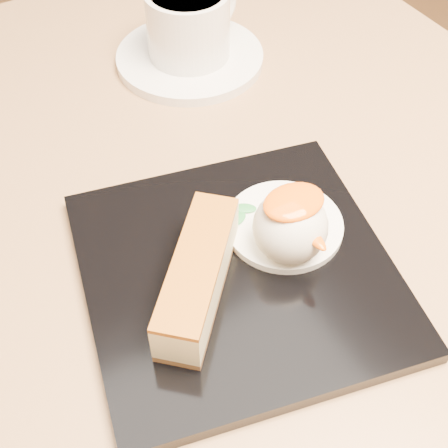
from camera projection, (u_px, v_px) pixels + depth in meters
table at (170, 333)px, 0.61m from camera, size 0.80×0.80×0.72m
dessert_plate at (238, 272)px, 0.46m from camera, size 0.26×0.26×0.01m
cheesecake at (198, 276)px, 0.42m from camera, size 0.10×0.11×0.04m
cream_smear at (284, 225)px, 0.48m from camera, size 0.09×0.09×0.01m
ice_cream_scoop at (290, 227)px, 0.44m from camera, size 0.05×0.05×0.05m
mango_sauce at (294, 202)px, 0.43m from camera, size 0.05×0.03×0.01m
mint_sprig at (234, 214)px, 0.48m from camera, size 0.04×0.03×0.00m
saucer at (190, 58)px, 0.64m from camera, size 0.15×0.15×0.01m
coffee_cup at (190, 22)px, 0.61m from camera, size 0.11×0.08×0.07m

